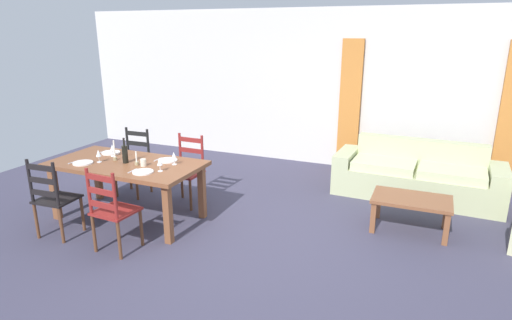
{
  "coord_description": "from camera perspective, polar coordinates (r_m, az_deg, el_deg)",
  "views": [
    {
      "loc": [
        1.9,
        -4.06,
        2.31
      ],
      "look_at": [
        -0.11,
        0.69,
        0.75
      ],
      "focal_mm": 29.9,
      "sensor_mm": 36.0,
      "label": 1
    }
  ],
  "objects": [
    {
      "name": "dining_chair_far_left",
      "position": [
        6.47,
        -15.97,
        -0.29
      ],
      "size": [
        0.44,
        0.42,
        0.96
      ],
      "color": "black",
      "rests_on": "ground_plane"
    },
    {
      "name": "curtain_panel_right",
      "position": [
        7.4,
        31.02,
        5.02
      ],
      "size": [
        0.35,
        0.08,
        2.2
      ],
      "primitive_type": "cube",
      "color": "#C97731",
      "rests_on": "ground_plane"
    },
    {
      "name": "wine_bottle",
      "position": [
        5.48,
        -17.13,
        0.81
      ],
      "size": [
        0.07,
        0.07,
        0.32
      ],
      "color": "black",
      "rests_on": "dining_table"
    },
    {
      "name": "wine_glass_far_left",
      "position": [
        5.82,
        -18.66,
        1.52
      ],
      "size": [
        0.06,
        0.06,
        0.16
      ],
      "color": "white",
      "rests_on": "dining_table"
    },
    {
      "name": "dinner_plate_near_right",
      "position": [
        5.08,
        -14.88,
        -1.55
      ],
      "size": [
        0.24,
        0.24,
        0.02
      ],
      "primitive_type": "cylinder",
      "color": "white",
      "rests_on": "dining_table"
    },
    {
      "name": "dinner_plate_near_left",
      "position": [
        5.66,
        -22.15,
        -0.36
      ],
      "size": [
        0.24,
        0.24,
        0.02
      ],
      "primitive_type": "cylinder",
      "color": "white",
      "rests_on": "dining_table"
    },
    {
      "name": "dining_chair_near_left",
      "position": [
        5.42,
        -25.46,
        -4.64
      ],
      "size": [
        0.44,
        0.43,
        0.96
      ],
      "color": "black",
      "rests_on": "ground_plane"
    },
    {
      "name": "wine_glass_far_right",
      "position": [
        5.27,
        -10.93,
        0.55
      ],
      "size": [
        0.06,
        0.06,
        0.16
      ],
      "color": "white",
      "rests_on": "dining_table"
    },
    {
      "name": "couch",
      "position": [
        6.58,
        20.69,
        -2.15
      ],
      "size": [
        2.31,
        0.9,
        0.8
      ],
      "color": "#B6BC8C",
      "rests_on": "ground_plane"
    },
    {
      "name": "wine_glass_near_left",
      "position": [
        5.62,
        -20.33,
        0.8
      ],
      "size": [
        0.06,
        0.06,
        0.16
      ],
      "color": "white",
      "rests_on": "dining_table"
    },
    {
      "name": "wall_far",
      "position": [
        7.66,
        8.49,
        9.47
      ],
      "size": [
        9.6,
        0.16,
        2.7
      ],
      "primitive_type": "cube",
      "color": "silver",
      "rests_on": "ground_plane"
    },
    {
      "name": "fork_far_left",
      "position": [
        6.1,
        -19.89,
        1.02
      ],
      "size": [
        0.02,
        0.17,
        0.01
      ],
      "primitive_type": "cube",
      "rotation": [
        0.0,
        0.0,
        -0.0
      ],
      "color": "silver",
      "rests_on": "dining_table"
    },
    {
      "name": "curtain_panel_left",
      "position": [
        7.44,
        12.43,
        7.09
      ],
      "size": [
        0.35,
        0.08,
        2.2
      ],
      "primitive_type": "cube",
      "color": "#C97731",
      "rests_on": "ground_plane"
    },
    {
      "name": "fork_far_right",
      "position": [
        5.55,
        -13.0,
        0.08
      ],
      "size": [
        0.02,
        0.17,
        0.01
      ],
      "primitive_type": "cube",
      "rotation": [
        0.0,
        0.0,
        0.02
      ],
      "color": "silver",
      "rests_on": "dining_table"
    },
    {
      "name": "coffee_table",
      "position": [
        5.42,
        20.07,
        -5.41
      ],
      "size": [
        0.9,
        0.56,
        0.42
      ],
      "color": "brown",
      "rests_on": "ground_plane"
    },
    {
      "name": "ground_plane",
      "position": [
        5.05,
        -1.94,
        -10.54
      ],
      "size": [
        9.6,
        9.6,
        0.02
      ],
      "primitive_type": "cube",
      "color": "#3E3B50"
    },
    {
      "name": "dining_table",
      "position": [
        5.56,
        -16.94,
        -1.15
      ],
      "size": [
        1.9,
        0.96,
        0.75
      ],
      "color": "brown",
      "rests_on": "ground_plane"
    },
    {
      "name": "candle_short",
      "position": [
        5.37,
        -15.68,
        -0.19
      ],
      "size": [
        0.05,
        0.05,
        0.17
      ],
      "color": "#998C66",
      "rests_on": "dining_table"
    },
    {
      "name": "dinner_plate_far_left",
      "position": [
        6.0,
        -18.84,
        0.93
      ],
      "size": [
        0.24,
        0.24,
        0.02
      ],
      "primitive_type": "cylinder",
      "color": "white",
      "rests_on": "dining_table"
    },
    {
      "name": "fork_near_left",
      "position": [
        5.76,
        -23.2,
        -0.25
      ],
      "size": [
        0.02,
        0.17,
        0.01
      ],
      "primitive_type": "cube",
      "rotation": [
        0.0,
        0.0,
        -0.05
      ],
      "color": "silver",
      "rests_on": "dining_table"
    },
    {
      "name": "dining_chair_near_right",
      "position": [
        4.83,
        -18.69,
        -6.4
      ],
      "size": [
        0.44,
        0.43,
        0.96
      ],
      "color": "maroon",
      "rests_on": "ground_plane"
    },
    {
      "name": "wine_glass_near_right",
      "position": [
        5.05,
        -12.76,
        -0.29
      ],
      "size": [
        0.06,
        0.06,
        0.16
      ],
      "color": "white",
      "rests_on": "dining_table"
    },
    {
      "name": "fork_near_right",
      "position": [
        5.17,
        -16.2,
        -1.4
      ],
      "size": [
        0.02,
        0.17,
        0.01
      ],
      "primitive_type": "cube",
      "rotation": [
        0.0,
        0.0,
        0.03
      ],
      "color": "silver",
      "rests_on": "dining_table"
    },
    {
      "name": "dining_chair_far_right",
      "position": [
        5.94,
        -9.17,
        -1.35
      ],
      "size": [
        0.43,
        0.41,
        0.96
      ],
      "color": "maroon",
      "rests_on": "ground_plane"
    },
    {
      "name": "candle_tall",
      "position": [
        5.65,
        -18.36,
        0.69
      ],
      "size": [
        0.05,
        0.05,
        0.26
      ],
      "color": "#998C66",
      "rests_on": "dining_table"
    },
    {
      "name": "dinner_plate_far_right",
      "position": [
        5.46,
        -11.72,
        -0.04
      ],
      "size": [
        0.24,
        0.24,
        0.02
      ],
      "primitive_type": "cylinder",
      "color": "white",
      "rests_on": "dining_table"
    },
    {
      "name": "coffee_cup_primary",
      "position": [
        5.31,
        -14.84,
        -0.33
      ],
      "size": [
        0.07,
        0.07,
        0.09
      ],
      "primitive_type": "cylinder",
      "color": "beige",
      "rests_on": "dining_table"
    }
  ]
}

